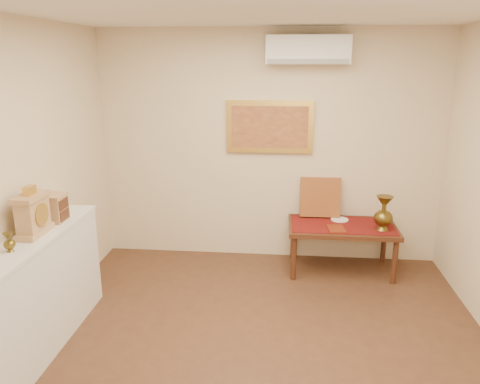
# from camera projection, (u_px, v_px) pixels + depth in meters

# --- Properties ---
(floor) EXTENTS (4.50, 4.50, 0.00)m
(floor) POSITION_uv_depth(u_px,v_px,m) (256.00, 368.00, 3.70)
(floor) COLOR #553421
(floor) RESTS_ON ground
(ceiling) EXTENTS (4.50, 4.50, 0.00)m
(ceiling) POSITION_uv_depth(u_px,v_px,m) (260.00, 2.00, 2.96)
(ceiling) COLOR white
(ceiling) RESTS_ON ground
(wall_back) EXTENTS (4.00, 0.02, 2.70)m
(wall_back) POSITION_uv_depth(u_px,v_px,m) (269.00, 148.00, 5.48)
(wall_back) COLOR beige
(wall_back) RESTS_ON ground
(brass_urn_small) EXTENTS (0.09, 0.09, 0.19)m
(brass_urn_small) POSITION_uv_depth(u_px,v_px,m) (9.00, 239.00, 3.44)
(brass_urn_small) COLOR brown
(brass_urn_small) RESTS_ON display_ledge
(table_cloth) EXTENTS (1.14, 0.59, 0.01)m
(table_cloth) POSITION_uv_depth(u_px,v_px,m) (342.00, 225.00, 5.27)
(table_cloth) COLOR maroon
(table_cloth) RESTS_ON low_table
(brass_urn_tall) EXTENTS (0.21, 0.21, 0.46)m
(brass_urn_tall) POSITION_uv_depth(u_px,v_px,m) (384.00, 209.00, 5.05)
(brass_urn_tall) COLOR brown
(brass_urn_tall) RESTS_ON table_cloth
(plate) EXTENTS (0.20, 0.20, 0.01)m
(plate) POSITION_uv_depth(u_px,v_px,m) (340.00, 220.00, 5.41)
(plate) COLOR white
(plate) RESTS_ON table_cloth
(menu) EXTENTS (0.20, 0.27, 0.01)m
(menu) POSITION_uv_depth(u_px,v_px,m) (336.00, 229.00, 5.12)
(menu) COLOR maroon
(menu) RESTS_ON table_cloth
(cushion) EXTENTS (0.46, 0.19, 0.47)m
(cushion) POSITION_uv_depth(u_px,v_px,m) (320.00, 197.00, 5.49)
(cushion) COLOR maroon
(cushion) RESTS_ON table_cloth
(display_ledge) EXTENTS (0.37, 2.02, 0.98)m
(display_ledge) POSITION_uv_depth(u_px,v_px,m) (29.00, 301.00, 3.73)
(display_ledge) COLOR silver
(display_ledge) RESTS_ON floor
(mantel_clock) EXTENTS (0.17, 0.36, 0.41)m
(mantel_clock) POSITION_uv_depth(u_px,v_px,m) (33.00, 214.00, 3.75)
(mantel_clock) COLOR tan
(mantel_clock) RESTS_ON display_ledge
(wooden_chest) EXTENTS (0.16, 0.21, 0.24)m
(wooden_chest) POSITION_uv_depth(u_px,v_px,m) (56.00, 208.00, 4.08)
(wooden_chest) COLOR tan
(wooden_chest) RESTS_ON display_ledge
(low_table) EXTENTS (1.20, 0.70, 0.55)m
(low_table) POSITION_uv_depth(u_px,v_px,m) (342.00, 231.00, 5.29)
(low_table) COLOR #4A2516
(low_table) RESTS_ON floor
(painting) EXTENTS (1.00, 0.06, 0.60)m
(painting) POSITION_uv_depth(u_px,v_px,m) (270.00, 127.00, 5.39)
(painting) COLOR gold
(painting) RESTS_ON wall_back
(ac_unit) EXTENTS (0.90, 0.25, 0.30)m
(ac_unit) POSITION_uv_depth(u_px,v_px,m) (308.00, 50.00, 5.02)
(ac_unit) COLOR white
(ac_unit) RESTS_ON wall_back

